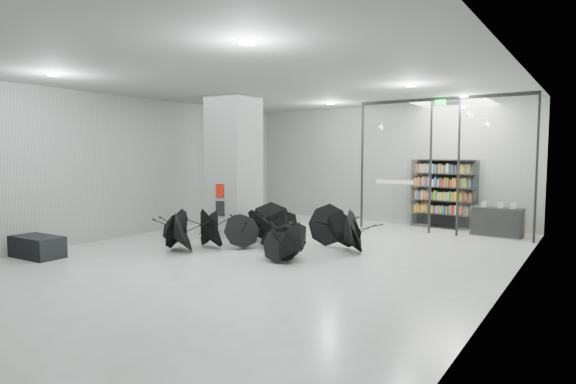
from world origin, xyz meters
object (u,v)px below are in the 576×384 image
Objects in this scene: umbrella_cluster at (267,238)px; shop_counter at (497,222)px; bookshelf at (444,194)px; column at (234,167)px; bench at (34,246)px.

shop_counter is at bearing 50.61° from umbrella_cluster.
bookshelf is at bearing 66.07° from umbrella_cluster.
umbrella_cluster is (2.04, -1.17, -1.69)m from column.
bookshelf is 0.39× the size of umbrella_cluster.
umbrella_cluster reaches higher than bench.
bench is 12.20m from shop_counter.
bench is at bearing -138.32° from umbrella_cluster.
umbrella_cluster is (-4.33, -5.28, -0.10)m from shop_counter.
umbrella_cluster reaches higher than shop_counter.
column is 2.62× the size of bench.
bench is at bearing -112.79° from column.
bookshelf is 1.95m from shop_counter.
column reaches higher than umbrella_cluster.
bench is 0.27× the size of umbrella_cluster.
bookshelf is at bearing 162.37° from shop_counter.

